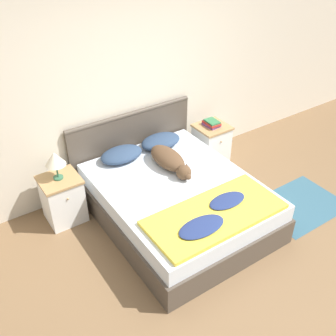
{
  "coord_description": "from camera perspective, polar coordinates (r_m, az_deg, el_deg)",
  "views": [
    {
      "loc": [
        -2.08,
        -1.82,
        3.15
      ],
      "look_at": [
        -0.04,
        1.22,
        0.61
      ],
      "focal_mm": 42.0,
      "sensor_mm": 36.0,
      "label": 1
    }
  ],
  "objects": [
    {
      "name": "bed",
      "position": [
        4.54,
        1.43,
        -4.96
      ],
      "size": [
        1.64,
        2.03,
        0.51
      ],
      "color": "#4C4238",
      "rests_on": "ground_plane"
    },
    {
      "name": "pillow_right",
      "position": [
        5.02,
        -1.07,
        3.92
      ],
      "size": [
        0.53,
        0.35,
        0.14
      ],
      "color": "navy",
      "rests_on": "bed"
    },
    {
      "name": "headboard",
      "position": [
        5.12,
        -5.23,
        3.43
      ],
      "size": [
        1.72,
        0.06,
        0.97
      ],
      "color": "#4C4238",
      "rests_on": "ground_plane"
    },
    {
      "name": "ground_plane",
      "position": [
        4.19,
        10.15,
        -14.78
      ],
      "size": [
        16.0,
        16.0,
        0.0
      ],
      "primitive_type": "plane",
      "color": "brown"
    },
    {
      "name": "wall_back",
      "position": [
        4.84,
        -5.72,
        11.75
      ],
      "size": [
        9.0,
        0.06,
        2.55
      ],
      "color": "beige",
      "rests_on": "ground_plane"
    },
    {
      "name": "dog",
      "position": [
        4.61,
        0.24,
        1.18
      ],
      "size": [
        0.29,
        0.83,
        0.2
      ],
      "color": "brown",
      "rests_on": "bed"
    },
    {
      "name": "quilt",
      "position": [
        3.96,
        6.76,
        -6.72
      ],
      "size": [
        1.42,
        0.65,
        0.08
      ],
      "color": "yellow",
      "rests_on": "bed"
    },
    {
      "name": "book_stack",
      "position": [
        5.4,
        6.36,
        6.46
      ],
      "size": [
        0.19,
        0.23,
        0.08
      ],
      "color": "#703D7F",
      "rests_on": "nightstand_right"
    },
    {
      "name": "table_lamp",
      "position": [
        4.38,
        -16.11,
        1.21
      ],
      "size": [
        0.22,
        0.22,
        0.34
      ],
      "color": "#336B4C",
      "rests_on": "nightstand_left"
    },
    {
      "name": "rug",
      "position": [
        5.16,
        18.56,
        -5.06
      ],
      "size": [
        1.04,
        0.78,
        0.0
      ],
      "color": "#335B70",
      "rests_on": "ground_plane"
    },
    {
      "name": "nightstand_left",
      "position": [
        4.68,
        -15.01,
        -4.35
      ],
      "size": [
        0.44,
        0.43,
        0.58
      ],
      "color": "white",
      "rests_on": "ground_plane"
    },
    {
      "name": "nightstand_right",
      "position": [
        5.55,
        6.27,
        3.47
      ],
      "size": [
        0.44,
        0.43,
        0.58
      ],
      "color": "white",
      "rests_on": "ground_plane"
    },
    {
      "name": "pillow_left",
      "position": [
        4.78,
        -6.76,
        1.97
      ],
      "size": [
        0.53,
        0.35,
        0.14
      ],
      "color": "navy",
      "rests_on": "bed"
    }
  ]
}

